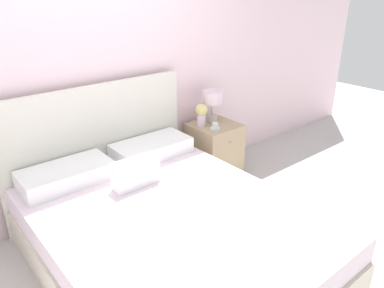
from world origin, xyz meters
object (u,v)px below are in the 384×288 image
flower_vase (202,113)px  teacup (215,126)px  table_lamp (212,100)px  nightstand (214,151)px  bed (164,229)px

flower_vase → teacup: size_ratio=2.35×
flower_vase → table_lamp: bearing=12.2°
nightstand → table_lamp: (0.04, 0.09, 0.53)m
nightstand → flower_vase: flower_vase is taller
bed → table_lamp: bearing=34.3°
bed → nightstand: (1.19, 0.75, 0.03)m
nightstand → table_lamp: 0.54m
bed → table_lamp: 1.59m
bed → flower_vase: size_ratio=9.25×
flower_vase → teacup: 0.19m
nightstand → flower_vase: bearing=159.8°
bed → teacup: bearing=30.7°
teacup → nightstand: bearing=48.9°
bed → flower_vase: bed is taller
nightstand → teacup: bearing=-131.1°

